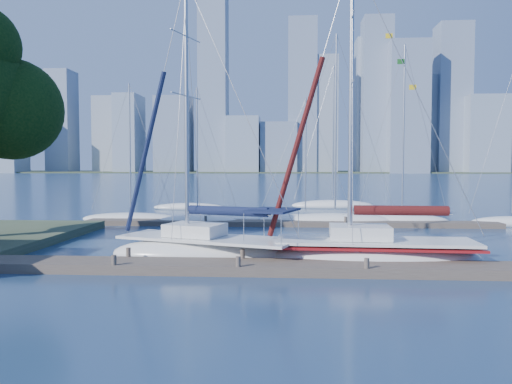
{
  "coord_description": "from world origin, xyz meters",
  "views": [
    {
      "loc": [
        1.98,
        -20.25,
        4.37
      ],
      "look_at": [
        0.38,
        4.0,
        3.09
      ],
      "focal_mm": 35.0,
      "sensor_mm": 36.0,
      "label": 1
    }
  ],
  "objects": [
    {
      "name": "bg_boat_3",
      "position": [
        5.45,
        17.24,
        0.28
      ],
      "size": [
        9.61,
        4.26,
        14.45
      ],
      "rotation": [
        0.0,
        0.0,
        0.2
      ],
      "color": "white",
      "rests_on": "ground"
    },
    {
      "name": "skyline",
      "position": [
        27.23,
        290.4,
        35.61
      ],
      "size": [
        503.2,
        51.31,
        119.5
      ],
      "color": "#7D8FA2",
      "rests_on": "ground"
    },
    {
      "name": "far_dock",
      "position": [
        2.0,
        16.0,
        0.18
      ],
      "size": [
        30.0,
        1.8,
        0.36
      ],
      "primitive_type": "cube",
      "color": "#473D34",
      "rests_on": "ground"
    },
    {
      "name": "ground",
      "position": [
        0.0,
        0.0,
        0.0
      ],
      "size": [
        700.0,
        700.0,
        0.0
      ],
      "primitive_type": "plane",
      "color": "navy",
      "rests_on": "ground"
    },
    {
      "name": "bg_boat_4",
      "position": [
        10.49,
        17.66,
        0.28
      ],
      "size": [
        7.3,
        3.52,
        13.67
      ],
      "rotation": [
        0.0,
        0.0,
        0.19
      ],
      "color": "white",
      "rests_on": "ground"
    },
    {
      "name": "sailboat_maroon",
      "position": [
        5.77,
        2.03,
        1.03
      ],
      "size": [
        9.46,
        3.45,
        14.15
      ],
      "rotation": [
        0.0,
        0.0,
        -0.04
      ],
      "color": "white",
      "rests_on": "ground"
    },
    {
      "name": "sailboat_navy",
      "position": [
        -1.82,
        2.6,
        1.02
      ],
      "size": [
        9.45,
        5.65,
        13.66
      ],
      "rotation": [
        0.0,
        0.0,
        -0.32
      ],
      "color": "white",
      "rests_on": "ground"
    },
    {
      "name": "bg_boat_1",
      "position": [
        -4.83,
        16.52,
        0.23
      ],
      "size": [
        6.53,
        3.79,
        10.46
      ],
      "rotation": [
        0.0,
        0.0,
        0.3
      ],
      "color": "white",
      "rests_on": "ground"
    },
    {
      "name": "far_shore",
      "position": [
        0.0,
        320.0,
        0.0
      ],
      "size": [
        800.0,
        100.0,
        1.5
      ],
      "primitive_type": "cube",
      "color": "#38472D",
      "rests_on": "ground"
    },
    {
      "name": "bg_boat_2",
      "position": [
        3.27,
        18.38,
        0.21
      ],
      "size": [
        7.26,
        2.43,
        9.88
      ],
      "rotation": [
        0.0,
        0.0,
        -0.08
      ],
      "color": "white",
      "rests_on": "ground"
    },
    {
      "name": "bg_boat_7",
      "position": [
        6.55,
        31.91,
        0.29
      ],
      "size": [
        8.84,
        5.16,
        15.12
      ],
      "rotation": [
        0.0,
        0.0,
        0.34
      ],
      "color": "white",
      "rests_on": "ground"
    },
    {
      "name": "near_dock",
      "position": [
        0.0,
        0.0,
        0.2
      ],
      "size": [
        26.0,
        2.0,
        0.4
      ],
      "primitive_type": "cube",
      "color": "#473D34",
      "rests_on": "ground"
    },
    {
      "name": "bg_boat_5",
      "position": [
        18.32,
        17.25,
        0.25
      ],
      "size": [
        6.19,
        2.44,
        12.22
      ],
      "rotation": [
        0.0,
        0.0,
        -0.07
      ],
      "color": "white",
      "rests_on": "ground"
    },
    {
      "name": "bg_boat_0",
      "position": [
        -10.4,
        18.0,
        0.23
      ],
      "size": [
        8.03,
        4.6,
        11.07
      ],
      "rotation": [
        0.0,
        0.0,
        -0.35
      ],
      "color": "white",
      "rests_on": "ground"
    },
    {
      "name": "bg_boat_6",
      "position": [
        -8.05,
        29.23,
        0.23
      ],
      "size": [
        7.47,
        3.69,
        12.25
      ],
      "rotation": [
        0.0,
        0.0,
        0.26
      ],
      "color": "white",
      "rests_on": "ground"
    }
  ]
}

